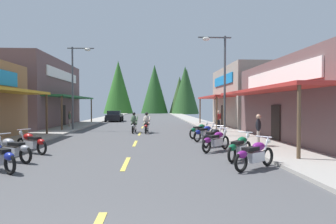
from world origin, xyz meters
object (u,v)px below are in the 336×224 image
(motorcycle_parked_right_3, at_px, (214,137))
(rider_cruising_trailing, at_px, (134,124))
(motorcycle_parked_right_0, at_px, (255,154))
(pedestrian_by_shop, at_px, (218,119))
(rider_cruising_lead, at_px, (147,124))
(motorcycle_parked_right_1, at_px, (240,147))
(motorcycle_parked_right_2, at_px, (216,140))
(motorcycle_parked_left_3, at_px, (31,142))
(pedestrian_browsing, at_px, (70,118))
(pedestrian_waiting, at_px, (258,129))
(motorcycle_parked_right_5, at_px, (200,130))
(streetlamp_right, at_px, (220,72))
(motorcycle_parked_right_4, at_px, (205,132))
(motorcycle_parked_left_2, at_px, (12,149))
(parked_car_curbside, at_px, (114,116))
(streetlamp_left, at_px, (76,77))

(motorcycle_parked_right_3, xyz_separation_m, rider_cruising_trailing, (-4.50, 7.43, 0.17))
(motorcycle_parked_right_0, xyz_separation_m, pedestrian_by_shop, (2.35, 15.25, 0.45))
(rider_cruising_lead, bearing_deg, motorcycle_parked_right_1, -156.45)
(motorcycle_parked_right_2, bearing_deg, motorcycle_parked_left_3, 137.66)
(rider_cruising_lead, bearing_deg, motorcycle_parked_left_3, 156.43)
(pedestrian_browsing, bearing_deg, motorcycle_parked_right_0, 107.22)
(motorcycle_parked_right_3, height_order, pedestrian_waiting, pedestrian_waiting)
(motorcycle_parked_right_3, height_order, motorcycle_parked_right_5, same)
(streetlamp_right, relative_size, pedestrian_browsing, 4.24)
(motorcycle_parked_right_1, xyz_separation_m, motorcycle_parked_right_4, (-0.25, 5.88, 0.00))
(motorcycle_parked_right_1, xyz_separation_m, rider_cruising_trailing, (-4.73, 11.10, 0.17))
(motorcycle_parked_left_2, xyz_separation_m, parked_car_curbside, (0.15, 26.78, 0.20))
(pedestrian_waiting, bearing_deg, motorcycle_parked_right_5, -42.23)
(motorcycle_parked_right_2, xyz_separation_m, motorcycle_parked_right_3, (0.23, 1.56, 0.00))
(motorcycle_parked_right_4, relative_size, pedestrian_browsing, 1.07)
(streetlamp_right, xyz_separation_m, motorcycle_parked_right_0, (-1.03, -9.14, -3.74))
(rider_cruising_trailing, bearing_deg, pedestrian_browsing, 53.75)
(motorcycle_parked_right_5, relative_size, pedestrian_browsing, 1.04)
(motorcycle_parked_right_5, bearing_deg, motorcycle_parked_left_3, 169.44)
(streetlamp_right, distance_m, motorcycle_parked_right_0, 9.93)
(rider_cruising_lead, bearing_deg, motorcycle_parked_right_5, -130.58)
(motorcycle_parked_right_4, xyz_separation_m, motorcycle_parked_right_5, (-0.06, 1.52, 0.00))
(rider_cruising_trailing, relative_size, parked_car_curbside, 0.49)
(streetlamp_left, distance_m, rider_cruising_trailing, 6.48)
(motorcycle_parked_right_4, xyz_separation_m, rider_cruising_trailing, (-4.47, 5.22, 0.17))
(motorcycle_parked_right_2, height_order, motorcycle_parked_left_3, same)
(streetlamp_right, relative_size, motorcycle_parked_right_1, 3.82)
(streetlamp_left, bearing_deg, pedestrian_by_shop, 2.15)
(motorcycle_parked_left_2, relative_size, parked_car_curbside, 0.44)
(motorcycle_parked_right_5, bearing_deg, streetlamp_right, -38.41)
(motorcycle_parked_right_1, distance_m, rider_cruising_lead, 11.48)
(motorcycle_parked_right_0, distance_m, motorcycle_parked_right_2, 3.73)
(pedestrian_by_shop, bearing_deg, motorcycle_parked_left_3, -68.59)
(pedestrian_browsing, height_order, pedestrian_waiting, pedestrian_waiting)
(motorcycle_parked_right_0, relative_size, rider_cruising_lead, 0.83)
(motorcycle_parked_right_1, height_order, motorcycle_parked_left_3, same)
(streetlamp_left, distance_m, motorcycle_parked_right_4, 12.48)
(motorcycle_parked_right_3, xyz_separation_m, pedestrian_browsing, (-10.83, 12.74, 0.40))
(pedestrian_browsing, bearing_deg, parked_car_curbside, -119.28)
(motorcycle_parked_right_2, distance_m, motorcycle_parked_right_4, 3.79)
(motorcycle_parked_right_4, bearing_deg, pedestrian_by_shop, 29.13)
(streetlamp_left, distance_m, motorcycle_parked_left_3, 12.03)
(rider_cruising_lead, height_order, rider_cruising_trailing, same)
(motorcycle_parked_right_2, bearing_deg, parked_car_curbside, 63.71)
(motorcycle_parked_right_1, relative_size, pedestrian_browsing, 1.11)
(motorcycle_parked_right_5, distance_m, pedestrian_waiting, 5.01)
(pedestrian_by_shop, bearing_deg, motorcycle_parked_left_2, -64.10)
(motorcycle_parked_left_3, bearing_deg, motorcycle_parked_right_4, -119.06)
(motorcycle_parked_right_1, distance_m, motorcycle_parked_left_2, 8.43)
(pedestrian_browsing, xyz_separation_m, pedestrian_waiting, (12.85, -13.53, 0.07))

